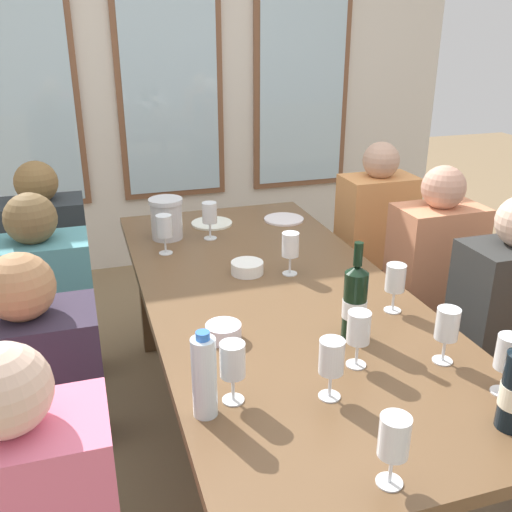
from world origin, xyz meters
TOP-DOWN VIEW (x-y plane):
  - ground_plane at (0.00, 0.00)m, footprint 12.00×12.00m
  - back_wall_with_windows at (0.00, 2.22)m, footprint 4.15×0.10m
  - dining_table at (0.00, 0.00)m, footprint 0.95×2.14m
  - white_plate_0 at (-0.05, 0.83)m, footprint 0.20×0.20m
  - white_plate_1 at (0.32, 0.78)m, footprint 0.20×0.20m
  - metal_pitcher at (-0.29, 0.70)m, footprint 0.16×0.16m
  - wine_bottle_0 at (0.13, -0.38)m, footprint 0.08×0.08m
  - tasting_bowl_0 at (-0.05, 0.20)m, footprint 0.13×0.13m
  - tasting_bowl_1 at (-0.27, -0.28)m, footprint 0.11×0.11m
  - water_bottle at (-0.41, -0.63)m, footprint 0.06×0.06m
  - wine_glass_0 at (0.38, -0.78)m, footprint 0.07×0.07m
  - wine_glass_1 at (-0.08, -0.66)m, footprint 0.07×0.07m
  - wine_glass_2 at (0.06, -0.54)m, footprint 0.07×0.07m
  - wine_glass_3 at (-0.33, 0.51)m, footprint 0.07×0.07m
  - wine_glass_4 at (-0.10, 0.63)m, footprint 0.07×0.07m
  - wine_glass_5 at (0.32, -0.60)m, footprint 0.07×0.07m
  - wine_glass_6 at (0.34, -0.26)m, footprint 0.07×0.07m
  - wine_glass_7 at (-0.33, -0.59)m, footprint 0.07×0.07m
  - wine_glass_8 at (-0.08, -0.98)m, footprint 0.07×0.07m
  - wine_glass_9 at (0.11, 0.14)m, footprint 0.07×0.07m
  - seated_person_2 at (-0.84, -0.30)m, footprint 0.38×0.24m
  - seated_person_3 at (0.84, -0.26)m, footprint 0.38×0.24m
  - seated_person_4 at (-0.84, 0.84)m, footprint 0.38×0.24m
  - seated_person_5 at (0.84, 0.77)m, footprint 0.38×0.24m
  - seated_person_6 at (-0.84, 0.30)m, footprint 0.38×0.24m
  - seated_person_7 at (0.84, 0.22)m, footprint 0.38×0.24m

SIDE VIEW (x-z plane):
  - ground_plane at x=0.00m, z-range 0.00..0.00m
  - seated_person_2 at x=-0.84m, z-range -0.03..1.08m
  - seated_person_3 at x=0.84m, z-range -0.03..1.08m
  - seated_person_4 at x=-0.84m, z-range -0.03..1.08m
  - seated_person_5 at x=0.84m, z-range -0.03..1.08m
  - seated_person_6 at x=-0.84m, z-range -0.03..1.08m
  - seated_person_7 at x=0.84m, z-range -0.03..1.08m
  - dining_table at x=0.00m, z-range 0.30..1.04m
  - white_plate_0 at x=-0.05m, z-range 0.74..0.75m
  - white_plate_1 at x=0.32m, z-range 0.74..0.75m
  - tasting_bowl_0 at x=-0.05m, z-range 0.74..0.79m
  - tasting_bowl_1 at x=-0.27m, z-range 0.74..0.79m
  - metal_pitcher at x=-0.29m, z-range 0.74..0.93m
  - water_bottle at x=-0.41m, z-range 0.73..0.97m
  - wine_glass_1 at x=-0.08m, z-range 0.77..0.94m
  - wine_glass_2 at x=0.06m, z-range 0.77..0.94m
  - wine_glass_3 at x=-0.33m, z-range 0.77..0.94m
  - wine_glass_6 at x=0.34m, z-range 0.77..0.94m
  - wine_glass_4 at x=-0.10m, z-range 0.77..0.94m
  - wine_glass_9 at x=0.11m, z-range 0.77..0.94m
  - wine_glass_0 at x=0.38m, z-range 0.77..0.95m
  - wine_glass_5 at x=0.32m, z-range 0.77..0.95m
  - wine_glass_7 at x=-0.33m, z-range 0.77..0.95m
  - wine_glass_8 at x=-0.08m, z-range 0.77..0.95m
  - wine_bottle_0 at x=0.13m, z-range 0.70..1.02m
  - back_wall_with_windows at x=0.00m, z-range 0.00..2.90m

